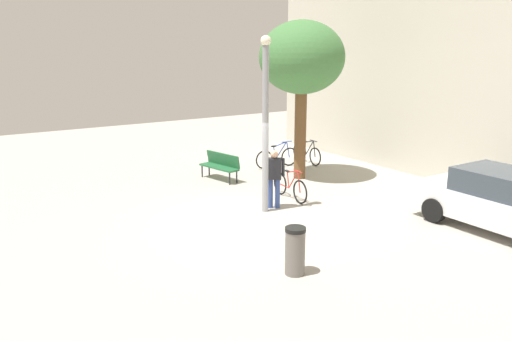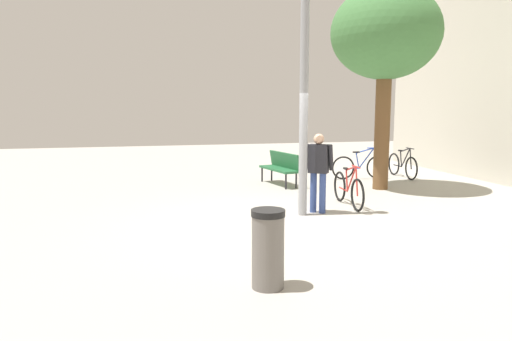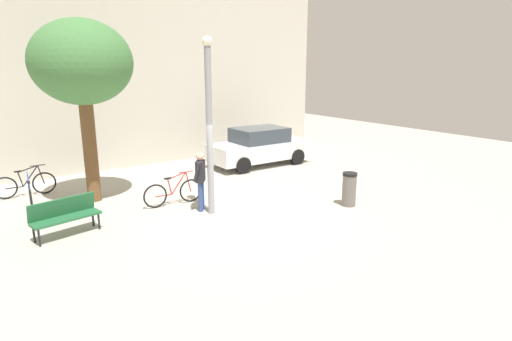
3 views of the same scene
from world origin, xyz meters
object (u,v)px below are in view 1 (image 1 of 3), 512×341
(person_by_lamppost, at_px, (274,175))
(trash_bin, at_px, (295,251))
(park_bench, at_px, (221,164))
(bicycle_black, at_px, (307,153))
(bicycle_red, at_px, (290,187))
(plaza_tree, at_px, (302,59))
(lamppost, at_px, (265,120))
(bicycle_blue, at_px, (277,157))
(parked_car_white, at_px, (502,202))

(person_by_lamppost, height_order, trash_bin, person_by_lamppost)
(park_bench, relative_size, bicycle_black, 0.92)
(person_by_lamppost, height_order, bicycle_black, person_by_lamppost)
(park_bench, height_order, bicycle_red, bicycle_red)
(plaza_tree, height_order, bicycle_black, plaza_tree)
(person_by_lamppost, bearing_deg, lamppost, -72.57)
(bicycle_blue, bearing_deg, bicycle_red, -30.02)
(lamppost, height_order, person_by_lamppost, lamppost)
(lamppost, bearing_deg, trash_bin, -25.53)
(bicycle_red, bearing_deg, plaza_tree, 135.68)
(bicycle_blue, height_order, parked_car_white, parked_car_white)
(trash_bin, bearing_deg, parked_car_white, 81.59)
(lamppost, bearing_deg, bicycle_red, 113.59)
(lamppost, bearing_deg, park_bench, 169.97)
(plaza_tree, relative_size, bicycle_black, 2.94)
(bicycle_red, distance_m, trash_bin, 5.18)
(bicycle_black, bearing_deg, lamppost, -49.37)
(parked_car_white, bearing_deg, lamppost, -138.22)
(bicycle_black, height_order, trash_bin, trash_bin)
(bicycle_blue, height_order, bicycle_black, same)
(person_by_lamppost, height_order, plaza_tree, plaza_tree)
(person_by_lamppost, xyz_separation_m, plaza_tree, (-2.26, 2.68, 3.09))
(person_by_lamppost, bearing_deg, parked_car_white, 38.18)
(bicycle_black, height_order, parked_car_white, parked_car_white)
(plaza_tree, bearing_deg, lamppost, -52.11)
(park_bench, height_order, trash_bin, trash_bin)
(trash_bin, bearing_deg, person_by_lamppost, 150.55)
(park_bench, bearing_deg, bicycle_black, 95.21)
(plaza_tree, height_order, bicycle_blue, plaza_tree)
(plaza_tree, bearing_deg, park_bench, -118.21)
(bicycle_red, xyz_separation_m, parked_car_white, (5.05, 2.73, 0.39))
(bicycle_blue, relative_size, trash_bin, 1.81)
(plaza_tree, distance_m, parked_car_white, 7.68)
(bicycle_red, height_order, parked_car_white, parked_car_white)
(lamppost, height_order, bicycle_blue, lamppost)
(person_by_lamppost, relative_size, bicycle_red, 0.92)
(plaza_tree, xyz_separation_m, bicycle_black, (-1.67, 1.66, -3.67))
(bicycle_black, bearing_deg, bicycle_red, -44.56)
(parked_car_white, bearing_deg, person_by_lamppost, -141.82)
(bicycle_black, relative_size, trash_bin, 1.82)
(park_bench, bearing_deg, plaza_tree, 61.79)
(parked_car_white, distance_m, trash_bin, 5.82)
(bicycle_blue, distance_m, bicycle_black, 1.40)
(bicycle_red, height_order, bicycle_black, same)
(bicycle_red, bearing_deg, bicycle_blue, 149.98)
(bicycle_black, bearing_deg, trash_bin, -40.02)
(bicycle_red, relative_size, bicycle_black, 1.00)
(plaza_tree, xyz_separation_m, bicycle_blue, (-1.70, 0.26, -3.67))
(bicycle_red, distance_m, parked_car_white, 5.76)
(bicycle_blue, xyz_separation_m, bicycle_red, (3.53, -2.04, -0.00))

